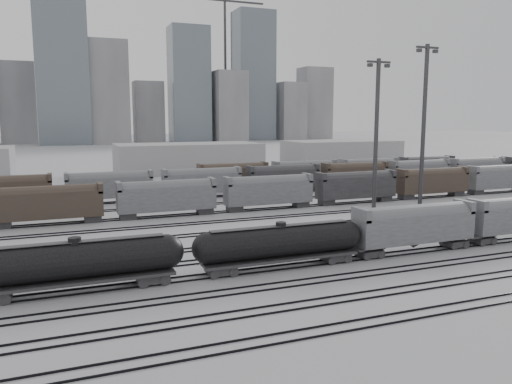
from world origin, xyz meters
name	(u,v)px	position (x,y,z in m)	size (l,w,h in m)	color
ground	(319,267)	(0.00, 0.00, 0.00)	(900.00, 900.00, 0.00)	silver
tracks	(256,230)	(0.00, 17.50, 0.08)	(220.00, 71.50, 0.16)	black
tank_car_a	(76,262)	(-23.25, 1.00, 2.71)	(18.95, 3.16, 4.68)	#252528
tank_car_b	(281,243)	(-3.81, 1.00, 2.62)	(18.31, 3.05, 4.53)	#252528
hopper_car_a	(414,224)	(12.68, 1.00, 3.28)	(14.86, 2.95, 5.31)	#252528
light_mast_c	(376,139)	(16.99, 15.03, 12.23)	(3.69, 0.59, 23.06)	#363538
light_mast_d	(424,123)	(31.54, 22.73, 14.20)	(4.28, 0.69, 26.76)	#363538
bg_string_near	(269,192)	(8.00, 32.00, 2.80)	(151.00, 3.00, 5.60)	slate
bg_string_mid	(283,179)	(18.00, 48.00, 2.80)	(151.00, 3.00, 5.60)	#252528
bg_string_far	(338,172)	(35.50, 56.00, 2.80)	(66.00, 3.00, 5.60)	#43332A
warehouse_mid	(188,158)	(10.00, 95.00, 4.00)	(40.00, 18.00, 8.00)	gray
warehouse_right	(341,153)	(60.00, 95.00, 4.00)	(35.00, 18.00, 8.00)	gray
skyline	(116,86)	(10.84, 280.00, 34.73)	(316.00, 22.40, 95.00)	#99999C
crane_left	(45,50)	(-28.74, 305.00, 57.39)	(42.00, 1.80, 100.00)	#363538
crane_right	(227,59)	(91.26, 305.00, 57.39)	(42.00, 1.80, 100.00)	#363538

